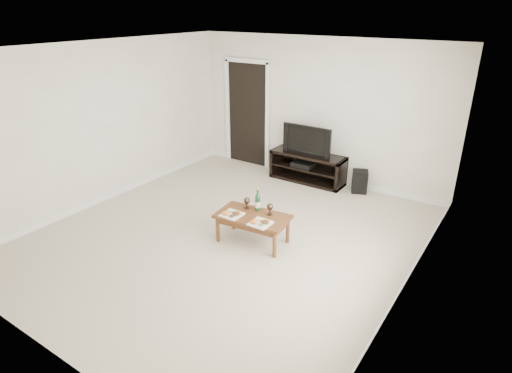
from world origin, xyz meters
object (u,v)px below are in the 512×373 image
object	(u,v)px
media_console	(308,167)
coffee_table	(253,229)
television	(309,139)
subwoofer	(360,181)

from	to	relation	value
media_console	coffee_table	distance (m)	2.48
television	media_console	bearing A→B (deg)	-179.18
television	subwoofer	bearing A→B (deg)	4.91
media_console	television	xyz separation A→B (m)	(0.00, 0.00, 0.55)
subwoofer	media_console	bearing A→B (deg)	161.61
media_console	coffee_table	bearing A→B (deg)	-80.41
media_console	subwoofer	distance (m)	1.01
media_console	television	world-z (taller)	television
television	coffee_table	world-z (taller)	television
media_console	television	bearing A→B (deg)	0.00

